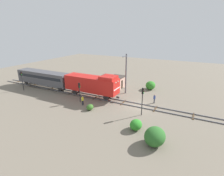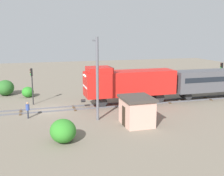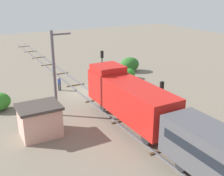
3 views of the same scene
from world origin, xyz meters
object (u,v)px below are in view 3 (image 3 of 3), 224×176
at_px(worker_by_signal, 159,103).
at_px(locomotive, 127,96).
at_px(traffic_signal_near, 102,62).
at_px(traffic_signal_mid, 161,93).
at_px(catenary_mast, 55,72).
at_px(relay_hut, 40,120).
at_px(worker_near_track, 59,83).

bearing_deg(worker_by_signal, locomotive, 160.67).
height_order(locomotive, traffic_signal_near, locomotive).
xyz_separation_m(traffic_signal_mid, catenary_mast, (8.34, -5.59, 1.78)).
distance_m(traffic_signal_mid, relay_hut, 11.22).
relative_size(locomotive, relay_hut, 3.31).
relative_size(locomotive, catenary_mast, 1.39).
distance_m(catenary_mast, relay_hut, 5.11).
bearing_deg(worker_by_signal, catenary_mast, 126.07).
bearing_deg(worker_by_signal, traffic_signal_near, 67.21).
bearing_deg(relay_hut, worker_near_track, -116.96).
height_order(worker_near_track, worker_by_signal, same).
bearing_deg(locomotive, traffic_signal_near, -105.87).
xyz_separation_m(traffic_signal_mid, worker_by_signal, (-0.80, -1.18, -1.63)).
bearing_deg(traffic_signal_mid, traffic_signal_near, -89.03).
relative_size(worker_near_track, relay_hut, 0.49).
height_order(catenary_mast, relay_hut, catenary_mast).
height_order(locomotive, worker_near_track, locomotive).
height_order(worker_by_signal, catenary_mast, catenary_mast).
bearing_deg(relay_hut, catenary_mast, -128.35).
xyz_separation_m(locomotive, traffic_signal_near, (-3.20, -11.26, 0.33)).
bearing_deg(catenary_mast, worker_near_track, -110.51).
relative_size(traffic_signal_near, worker_near_track, 2.64).
bearing_deg(catenary_mast, relay_hut, 51.65).
bearing_deg(worker_near_track, traffic_signal_near, 175.23).
height_order(traffic_signal_near, worker_near_track, traffic_signal_near).
relative_size(traffic_signal_near, worker_by_signal, 2.64).
distance_m(worker_near_track, worker_by_signal, 13.00).
distance_m(worker_near_track, catenary_mast, 8.01).
bearing_deg(catenary_mast, traffic_signal_near, -142.73).
distance_m(locomotive, worker_by_signal, 4.61).
height_order(worker_by_signal, relay_hut, relay_hut).
bearing_deg(traffic_signal_mid, locomotive, -8.77).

